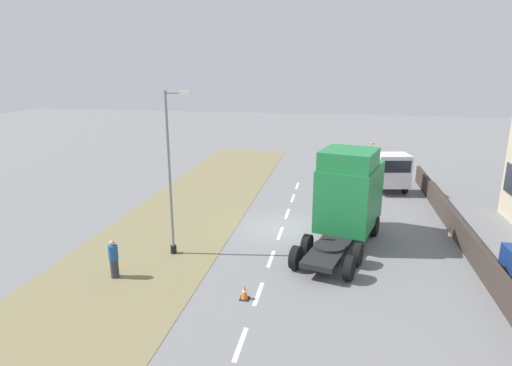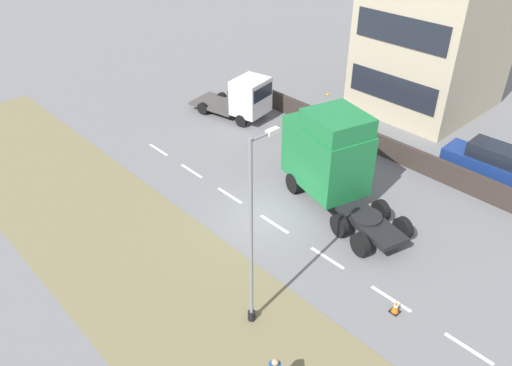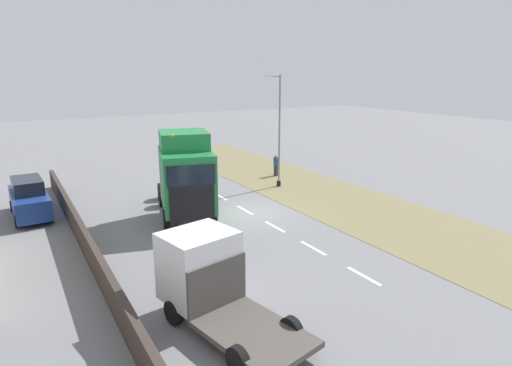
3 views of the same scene
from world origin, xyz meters
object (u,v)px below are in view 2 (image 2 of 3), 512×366
(parked_car, at_px, (491,165))
(traffic_cone_lead, at_px, (396,307))
(flatbed_truck, at_px, (245,98))
(lorry_cab, at_px, (330,156))
(lamp_post, at_px, (253,244))

(parked_car, height_order, traffic_cone_lead, parked_car)
(flatbed_truck, bearing_deg, lorry_cab, 60.15)
(lorry_cab, xyz_separation_m, lamp_post, (-7.98, -3.25, 1.21))
(parked_car, bearing_deg, lorry_cab, 144.36)
(parked_car, bearing_deg, flatbed_truck, 104.46)
(flatbed_truck, height_order, lamp_post, lamp_post)
(lorry_cab, xyz_separation_m, flatbed_truck, (3.02, 9.38, -0.91))
(lorry_cab, relative_size, traffic_cone_lead, 13.34)
(lamp_post, xyz_separation_m, traffic_cone_lead, (4.09, -3.41, -3.31))
(lorry_cab, bearing_deg, traffic_cone_lead, -105.23)
(lorry_cab, height_order, traffic_cone_lead, lorry_cab)
(traffic_cone_lead, bearing_deg, lamp_post, 140.21)
(flatbed_truck, xyz_separation_m, parked_car, (4.27, -14.18, -0.44))
(lorry_cab, distance_m, flatbed_truck, 9.90)
(parked_car, distance_m, lamp_post, 15.56)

